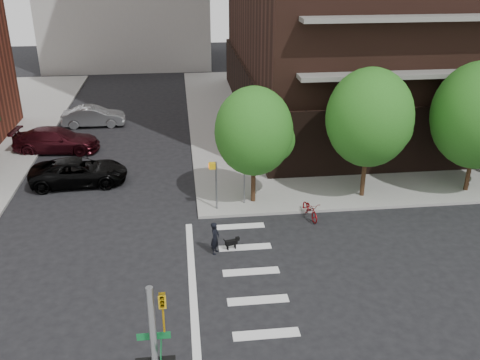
{
  "coord_description": "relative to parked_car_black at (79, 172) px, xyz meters",
  "views": [
    {
      "loc": [
        0.3,
        -16.94,
        12.7
      ],
      "look_at": [
        3.0,
        6.0,
        2.5
      ],
      "focal_mm": 40.0,
      "sensor_mm": 36.0,
      "label": 1
    }
  ],
  "objects": [
    {
      "name": "parked_car_black",
      "position": [
        0.0,
        0.0,
        0.0
      ],
      "size": [
        2.76,
        5.54,
        1.51
      ],
      "primitive_type": "imported",
      "rotation": [
        0.0,
        0.0,
        1.62
      ],
      "color": "black",
      "rests_on": "ground"
    },
    {
      "name": "dog",
      "position": [
        7.99,
        -8.22,
        -0.4
      ],
      "size": [
        0.68,
        0.32,
        0.57
      ],
      "rotation": [
        0.0,
        0.0,
        0.25
      ],
      "color": "black",
      "rests_on": "ground"
    },
    {
      "name": "crosswalk",
      "position": [
        7.8,
        -12.15,
        -0.75
      ],
      "size": [
        3.85,
        13.0,
        0.01
      ],
      "color": "silver",
      "rests_on": "ground"
    },
    {
      "name": "scooter",
      "position": [
        12.21,
        -5.65,
        -0.28
      ],
      "size": [
        0.9,
        1.87,
        0.94
      ],
      "primitive_type": "imported",
      "rotation": [
        0.0,
        0.0,
        0.16
      ],
      "color": "maroon",
      "rests_on": "ground"
    },
    {
      "name": "dog_walker",
      "position": [
        7.2,
        -8.46,
        0.01
      ],
      "size": [
        0.66,
        0.57,
        1.53
      ],
      "primitive_type": "imported",
      "rotation": [
        0.0,
        0.0,
        1.14
      ],
      "color": "black",
      "rests_on": "ground"
    },
    {
      "name": "sidewalk_ne",
      "position": [
        26.09,
        11.35,
        -0.68
      ],
      "size": [
        39.0,
        33.0,
        0.15
      ],
      "primitive_type": "cube",
      "color": "gray",
      "rests_on": "ground"
    },
    {
      "name": "tree_b",
      "position": [
        15.59,
        -3.65,
        3.79
      ],
      "size": [
        4.5,
        4.5,
        6.65
      ],
      "color": "#301E11",
      "rests_on": "sidewalk_ne"
    },
    {
      "name": "tree_a",
      "position": [
        9.59,
        -3.65,
        3.29
      ],
      "size": [
        4.0,
        4.0,
        5.9
      ],
      "color": "#301E11",
      "rests_on": "sidewalk_ne"
    },
    {
      "name": "ground",
      "position": [
        5.59,
        -12.15,
        -0.75
      ],
      "size": [
        120.0,
        120.0,
        0.0
      ],
      "primitive_type": "plane",
      "color": "black",
      "rests_on": "ground"
    },
    {
      "name": "parked_car_silver",
      "position": [
        -0.59,
        10.92,
        0.01
      ],
      "size": [
        1.67,
        4.65,
        1.53
      ],
      "primitive_type": "imported",
      "rotation": [
        0.0,
        0.0,
        1.58
      ],
      "color": "gray",
      "rests_on": "ground"
    },
    {
      "name": "tree_c",
      "position": [
        21.59,
        -3.65,
        3.69
      ],
      "size": [
        5.0,
        5.0,
        6.8
      ],
      "color": "#301E11",
      "rests_on": "sidewalk_ne"
    },
    {
      "name": "parked_car_maroon",
      "position": [
        -2.31,
        5.61,
        0.06
      ],
      "size": [
        2.78,
        5.77,
        1.62
      ],
      "primitive_type": "imported",
      "rotation": [
        0.0,
        0.0,
        1.48
      ],
      "color": "#360D14",
      "rests_on": "ground"
    },
    {
      "name": "pedestrian_signal",
      "position": [
        7.91,
        -4.23,
        1.1
      ],
      "size": [
        2.18,
        0.67,
        2.6
      ],
      "color": "slate",
      "rests_on": "sidewalk_ne"
    }
  ]
}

